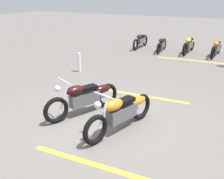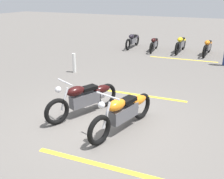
{
  "view_description": "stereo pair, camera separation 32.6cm",
  "coord_description": "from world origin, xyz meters",
  "px_view_note": "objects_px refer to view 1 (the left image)",
  "views": [
    {
      "loc": [
        -4.82,
        -2.85,
        3.01
      ],
      "look_at": [
        0.58,
        0.0,
        0.65
      ],
      "focal_mm": 40.31,
      "sensor_mm": 36.0,
      "label": 1
    },
    {
      "loc": [
        -4.97,
        -2.55,
        3.01
      ],
      "look_at": [
        0.58,
        0.0,
        0.65
      ],
      "focal_mm": 40.31,
      "sensor_mm": 36.0,
      "label": 2
    }
  ],
  "objects_px": {
    "motorcycle_bright_foreground": "(122,111)",
    "motorcycle_row_center": "(189,44)",
    "motorcycle_dark_foreground": "(85,97)",
    "bollard_post": "(79,62)",
    "motorcycle_row_left": "(217,48)",
    "motorcycle_row_right": "(162,44)",
    "motorcycle_row_far_right": "(141,40)"
  },
  "relations": [
    {
      "from": "motorcycle_bright_foreground",
      "to": "motorcycle_row_center",
      "type": "relative_size",
      "value": 0.98
    },
    {
      "from": "motorcycle_dark_foreground",
      "to": "bollard_post",
      "type": "height_order",
      "value": "motorcycle_dark_foreground"
    },
    {
      "from": "motorcycle_bright_foreground",
      "to": "motorcycle_row_left",
      "type": "xyz_separation_m",
      "value": [
        8.86,
        -1.04,
        -0.03
      ]
    },
    {
      "from": "motorcycle_row_right",
      "to": "motorcycle_row_far_right",
      "type": "distance_m",
      "value": 1.41
    },
    {
      "from": "motorcycle_bright_foreground",
      "to": "motorcycle_row_center",
      "type": "bearing_deg",
      "value": -161.92
    },
    {
      "from": "motorcycle_bright_foreground",
      "to": "bollard_post",
      "type": "relative_size",
      "value": 2.82
    },
    {
      "from": "motorcycle_dark_foreground",
      "to": "motorcycle_row_left",
      "type": "xyz_separation_m",
      "value": [
        8.54,
        -2.26,
        -0.03
      ]
    },
    {
      "from": "motorcycle_row_left",
      "to": "motorcycle_row_center",
      "type": "bearing_deg",
      "value": -89.4
    },
    {
      "from": "motorcycle_row_right",
      "to": "bollard_post",
      "type": "height_order",
      "value": "bollard_post"
    },
    {
      "from": "motorcycle_row_right",
      "to": "bollard_post",
      "type": "relative_size",
      "value": 2.53
    },
    {
      "from": "motorcycle_row_right",
      "to": "bollard_post",
      "type": "distance_m",
      "value": 5.57
    },
    {
      "from": "motorcycle_bright_foreground",
      "to": "motorcycle_row_left",
      "type": "relative_size",
      "value": 1.03
    },
    {
      "from": "motorcycle_row_center",
      "to": "motorcycle_row_far_right",
      "type": "relative_size",
      "value": 1.04
    },
    {
      "from": "motorcycle_row_far_right",
      "to": "motorcycle_row_right",
      "type": "bearing_deg",
      "value": 75.52
    },
    {
      "from": "motorcycle_dark_foreground",
      "to": "motorcycle_row_left",
      "type": "distance_m",
      "value": 8.84
    },
    {
      "from": "motorcycle_row_far_right",
      "to": "motorcycle_row_center",
      "type": "bearing_deg",
      "value": 89.04
    },
    {
      "from": "motorcycle_row_right",
      "to": "bollard_post",
      "type": "xyz_separation_m",
      "value": [
        -5.27,
        1.8,
        -0.01
      ]
    },
    {
      "from": "motorcycle_bright_foreground",
      "to": "motorcycle_row_far_right",
      "type": "distance_m",
      "value": 9.5
    },
    {
      "from": "motorcycle_dark_foreground",
      "to": "motorcycle_row_far_right",
      "type": "height_order",
      "value": "motorcycle_dark_foreground"
    },
    {
      "from": "motorcycle_row_left",
      "to": "motorcycle_row_center",
      "type": "xyz_separation_m",
      "value": [
        0.1,
        1.38,
        0.02
      ]
    },
    {
      "from": "motorcycle_row_far_right",
      "to": "bollard_post",
      "type": "bearing_deg",
      "value": -4.79
    },
    {
      "from": "motorcycle_bright_foreground",
      "to": "motorcycle_row_right",
      "type": "distance_m",
      "value": 8.81
    },
    {
      "from": "bollard_post",
      "to": "motorcycle_dark_foreground",
      "type": "bearing_deg",
      "value": -143.02
    },
    {
      "from": "motorcycle_row_center",
      "to": "motorcycle_row_right",
      "type": "relative_size",
      "value": 1.14
    },
    {
      "from": "motorcycle_bright_foreground",
      "to": "motorcycle_dark_foreground",
      "type": "bearing_deg",
      "value": -88.61
    },
    {
      "from": "motorcycle_row_left",
      "to": "motorcycle_row_right",
      "type": "distance_m",
      "value": 2.76
    },
    {
      "from": "motorcycle_dark_foreground",
      "to": "motorcycle_row_center",
      "type": "distance_m",
      "value": 8.69
    },
    {
      "from": "motorcycle_row_right",
      "to": "motorcycle_bright_foreground",
      "type": "bearing_deg",
      "value": 7.52
    },
    {
      "from": "motorcycle_row_center",
      "to": "bollard_post",
      "type": "distance_m",
      "value": 6.43
    },
    {
      "from": "motorcycle_row_left",
      "to": "motorcycle_row_center",
      "type": "distance_m",
      "value": 1.38
    },
    {
      "from": "motorcycle_row_far_right",
      "to": "bollard_post",
      "type": "height_order",
      "value": "motorcycle_row_far_right"
    },
    {
      "from": "motorcycle_bright_foreground",
      "to": "bollard_post",
      "type": "xyz_separation_m",
      "value": [
        3.37,
        3.53,
        -0.08
      ]
    }
  ]
}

